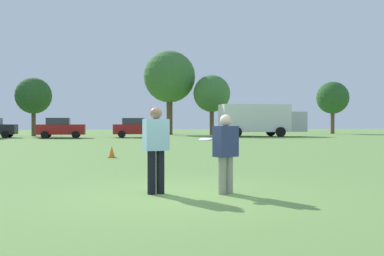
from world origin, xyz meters
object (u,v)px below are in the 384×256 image
at_px(traffic_cone, 112,152).
at_px(frisbee, 206,139).
at_px(player_defender, 226,149).
at_px(player_thrower, 156,145).
at_px(box_truck, 261,119).
at_px(parked_car_center, 61,128).
at_px(parked_car_mid_right, 135,128).

bearing_deg(traffic_cone, frisbee, -80.86).
bearing_deg(player_defender, frisbee, 162.85).
height_order(player_thrower, box_truck, box_truck).
relative_size(traffic_cone, parked_car_center, 0.11).
bearing_deg(parked_car_center, frisbee, -80.84).
bearing_deg(player_defender, box_truck, 68.86).
bearing_deg(traffic_cone, player_defender, -78.81).
xyz_separation_m(player_thrower, frisbee, (0.98, -0.14, 0.11)).
height_order(parked_car_center, parked_car_mid_right, same).
bearing_deg(box_truck, frisbee, -111.76).
distance_m(player_thrower, box_truck, 37.23).
xyz_separation_m(frisbee, parked_car_mid_right, (1.24, 34.04, -0.16)).
height_order(parked_car_mid_right, box_truck, box_truck).
height_order(traffic_cone, box_truck, box_truck).
distance_m(player_defender, traffic_cone, 10.12).
bearing_deg(parked_car_center, box_truck, 2.18).
bearing_deg(player_thrower, frisbee, -7.85).
bearing_deg(parked_car_center, player_thrower, -82.45).
relative_size(frisbee, parked_car_center, 0.06).
distance_m(player_thrower, parked_car_center, 33.76).
xyz_separation_m(player_thrower, box_truck, (14.69, 34.20, 0.78)).
bearing_deg(box_truck, player_defender, -111.14).
bearing_deg(parked_car_center, parked_car_mid_right, 3.72).
distance_m(frisbee, parked_car_center, 34.04).
bearing_deg(player_defender, player_thrower, 169.46).
height_order(traffic_cone, parked_car_center, parked_car_center).
bearing_deg(traffic_cone, player_thrower, -86.47).
bearing_deg(traffic_cone, box_truck, 58.09).
bearing_deg(frisbee, traffic_cone, 99.14).
height_order(player_thrower, traffic_cone, player_thrower).
bearing_deg(player_defender, parked_car_mid_right, 88.57).
distance_m(player_thrower, traffic_cone, 9.70).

